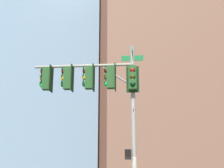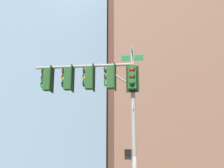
% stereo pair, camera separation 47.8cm
% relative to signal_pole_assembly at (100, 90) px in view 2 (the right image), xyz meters
% --- Properties ---
extents(signal_pole_assembly, '(4.84, 1.23, 7.27)m').
position_rel_signal_pole_assembly_xyz_m(signal_pole_assembly, '(0.00, 0.00, 0.00)').
color(signal_pole_assembly, '#9E998C').
rests_on(signal_pole_assembly, ground_plane).
extents(building_brick_nearside, '(21.88, 14.32, 40.75)m').
position_rel_signal_pole_assembly_xyz_m(building_brick_nearside, '(-7.20, -41.58, 15.05)').
color(building_brick_nearside, brown).
rests_on(building_brick_nearside, ground_plane).
extents(building_brick_midblock, '(19.13, 19.98, 31.82)m').
position_rel_signal_pole_assembly_xyz_m(building_brick_midblock, '(-9.77, -32.19, 10.59)').
color(building_brick_midblock, '#845B47').
rests_on(building_brick_midblock, ground_plane).
extents(building_brick_farside, '(18.97, 15.04, 50.01)m').
position_rel_signal_pole_assembly_xyz_m(building_brick_farside, '(-20.49, -56.78, 19.68)').
color(building_brick_farside, '#845B47').
rests_on(building_brick_farside, ground_plane).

